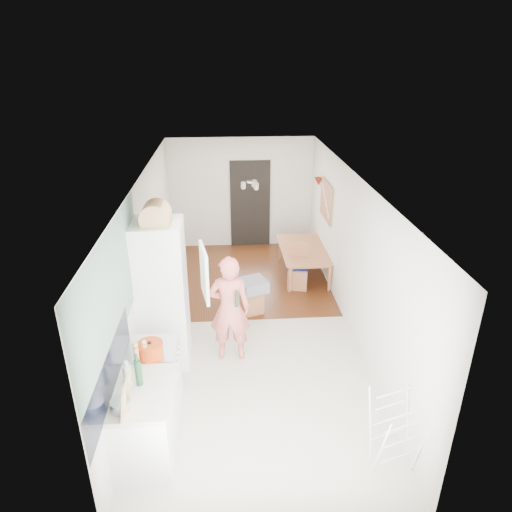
{
  "coord_description": "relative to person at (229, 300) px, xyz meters",
  "views": [
    {
      "loc": [
        -0.36,
        -6.4,
        4.16
      ],
      "look_at": [
        0.1,
        0.2,
        1.19
      ],
      "focal_mm": 32.0,
      "sensor_mm": 36.0,
      "label": 1
    }
  ],
  "objects": [
    {
      "name": "bottle_a",
      "position": [
        -0.98,
        -1.67,
        0.09
      ],
      "size": [
        0.07,
        0.07,
        0.27
      ],
      "primitive_type": "cylinder",
      "rotation": [
        0.0,
        0.0,
        0.03
      ],
      "color": "#1C4124",
      "rests_on": "worktop"
    },
    {
      "name": "dining_table",
      "position": [
        1.54,
        2.63,
        -0.72
      ],
      "size": [
        0.79,
        1.4,
        0.49
      ],
      "primitive_type": "imported",
      "rotation": [
        0.0,
        0.0,
        1.58
      ],
      "color": "#A5623A",
      "rests_on": "floor"
    },
    {
      "name": "stool",
      "position": [
        0.4,
        1.24,
        -0.75
      ],
      "size": [
        0.41,
        0.41,
        0.43
      ],
      "primitive_type": null,
      "rotation": [
        0.0,
        0.0,
        0.31
      ],
      "color": "#A5623A",
      "rests_on": "floor"
    },
    {
      "name": "doorway_recess",
      "position": [
        0.54,
        4.26,
        0.04
      ],
      "size": [
        0.9,
        0.04,
        2.0
      ],
      "primitive_type": "cube",
      "color": "black",
      "rests_on": "room_shell"
    },
    {
      "name": "pinboard_frame",
      "position": [
        1.91,
        2.68,
        0.59
      ],
      "size": [
        0.0,
        0.94,
        0.74
      ],
      "primitive_type": "cube",
      "color": "#A5623A",
      "rests_on": "room_shell"
    },
    {
      "name": "wood_floor_overlay",
      "position": [
        0.34,
        2.63,
        -0.96
      ],
      "size": [
        3.2,
        3.3,
        0.01
      ],
      "primitive_type": "cube",
      "color": "#532710",
      "rests_on": "room_shell"
    },
    {
      "name": "fridge_interior",
      "position": [
        -0.62,
        -0.0,
        0.59
      ],
      "size": [
        0.02,
        0.52,
        0.66
      ],
      "primitive_type": "cube",
      "color": "white",
      "rests_on": "room_shell"
    },
    {
      "name": "range_cooker",
      "position": [
        -0.96,
        -1.02,
        -0.52
      ],
      "size": [
        0.6,
        0.6,
        0.88
      ],
      "primitive_type": "cube",
      "color": "white",
      "rests_on": "room_shell"
    },
    {
      "name": "pinboard",
      "position": [
        1.92,
        2.68,
        0.59
      ],
      "size": [
        0.03,
        0.9,
        0.7
      ],
      "primitive_type": "cube",
      "color": "tan",
      "rests_on": "room_shell"
    },
    {
      "name": "fridge_housing",
      "position": [
        -0.93,
        -0.0,
        0.11
      ],
      "size": [
        0.66,
        0.66,
        2.15
      ],
      "primitive_type": "cube",
      "color": "white",
      "rests_on": "room_shell"
    },
    {
      "name": "bottle_b",
      "position": [
        -0.98,
        -1.67,
        0.11
      ],
      "size": [
        0.09,
        0.09,
        0.31
      ],
      "primitive_type": "cylinder",
      "rotation": [
        0.0,
        0.0,
        -0.31
      ],
      "color": "#1C4124",
      "rests_on": "worktop"
    },
    {
      "name": "wall_sconce",
      "position": [
        1.88,
        3.33,
        0.79
      ],
      "size": [
        0.18,
        0.18,
        0.16
      ],
      "primitive_type": "cone",
      "color": "maroon",
      "rests_on": "room_shell"
    },
    {
      "name": "base_cabinet",
      "position": [
        -0.96,
        -1.77,
        -0.53
      ],
      "size": [
        0.6,
        0.9,
        0.86
      ],
      "primitive_type": "cube",
      "color": "white",
      "rests_on": "room_shell"
    },
    {
      "name": "drying_rack",
      "position": [
        1.72,
        -2.07,
        -0.53
      ],
      "size": [
        0.54,
        0.52,
        0.87
      ],
      "primitive_type": null,
      "rotation": [
        0.0,
        0.0,
        0.3
      ],
      "color": "white",
      "rests_on": "floor"
    },
    {
      "name": "dining_chair",
      "position": [
        1.32,
        2.09,
        -0.52
      ],
      "size": [
        0.43,
        0.43,
        0.88
      ],
      "primitive_type": null,
      "rotation": [
        0.0,
        0.0,
        -0.18
      ],
      "color": "#A5623A",
      "rests_on": "floor"
    },
    {
      "name": "fridge_door",
      "position": [
        -0.32,
        -0.3,
        0.59
      ],
      "size": [
        0.14,
        0.56,
        0.7
      ],
      "primitive_type": "cube",
      "rotation": [
        0.0,
        0.0,
        -1.4
      ],
      "color": "white",
      "rests_on": "room_shell"
    },
    {
      "name": "pepper_mill_front",
      "position": [
        -1.07,
        -1.31,
        0.07
      ],
      "size": [
        0.06,
        0.06,
        0.22
      ],
      "primitive_type": "cylinder",
      "rotation": [
        0.0,
        0.0,
        -0.02
      ],
      "color": "tan",
      "rests_on": "worktop"
    },
    {
      "name": "pepper_mill_back",
      "position": [
        -0.99,
        -1.24,
        0.06
      ],
      "size": [
        0.07,
        0.07,
        0.21
      ],
      "primitive_type": "cylinder",
      "rotation": [
        0.0,
        0.0,
        0.16
      ],
      "color": "tan",
      "rests_on": "worktop"
    },
    {
      "name": "person",
      "position": [
        0.0,
        0.0,
        0.0
      ],
      "size": [
        0.73,
        0.5,
        1.92
      ],
      "primitive_type": "imported",
      "rotation": [
        0.0,
        0.0,
        3.08
      ],
      "color": "#DC6861",
      "rests_on": "floor"
    },
    {
      "name": "bread_bin",
      "position": [
        -0.91,
        -0.06,
        1.29
      ],
      "size": [
        0.46,
        0.45,
        0.21
      ],
      "primitive_type": null,
      "rotation": [
        0.0,
        0.0,
        -0.2
      ],
      "color": "tan",
      "rests_on": "fridge_housing"
    },
    {
      "name": "tile_splashback",
      "position": [
        -1.24,
        -1.77,
        0.19
      ],
      "size": [
        0.02,
        1.9,
        0.5
      ],
      "primitive_type": "cube",
      "color": "black",
      "rests_on": "room_shell"
    },
    {
      "name": "cooker_top",
      "position": [
        -0.96,
        -1.02,
        -0.06
      ],
      "size": [
        0.6,
        0.6,
        0.04
      ],
      "primitive_type": "cube",
      "color": "silver",
      "rests_on": "room_shell"
    },
    {
      "name": "held_bottle",
      "position": [
        0.1,
        -0.15,
        0.1
      ],
      "size": [
        0.05,
        0.05,
        0.24
      ],
      "primitive_type": "cylinder",
      "color": "#1C4124",
      "rests_on": "person"
    },
    {
      "name": "bottle_c",
      "position": [
        -1.11,
        -1.63,
        0.07
      ],
      "size": [
        0.11,
        0.11,
        0.22
      ],
      "primitive_type": "cylinder",
      "rotation": [
        0.0,
        0.0,
        -0.26
      ],
      "color": "silver",
      "rests_on": "worktop"
    },
    {
      "name": "room_shell",
      "position": [
        0.34,
        0.78,
        0.29
      ],
      "size": [
        3.2,
        7.0,
        2.5
      ],
      "primitive_type": null,
      "color": "silver",
      "rests_on": "ground"
    },
    {
      "name": "chopping_boards",
      "position": [
        -1.04,
        -2.08,
        0.15
      ],
      "size": [
        0.07,
        0.28,
        0.38
      ],
      "primitive_type": null,
      "rotation": [
        0.0,
        0.0,
        0.1
      ],
      "color": "tan",
      "rests_on": "worktop"
    },
    {
      "name": "red_casserole",
      "position": [
        -0.93,
        -1.18,
        0.05
      ],
      "size": [
        0.33,
        0.33,
        0.18
      ],
      "primitive_type": "cylinder",
      "rotation": [
        0.0,
        0.0,
        0.09
      ],
      "color": "#BB380C",
      "rests_on": "cooker_top"
    },
    {
      "name": "grey_drape",
      "position": [
        0.42,
        1.24,
        -0.43
      ],
      "size": [
        0.55,
        0.55,
        0.19
      ],
      "primitive_type": "cube",
      "rotation": [
        0.0,
        0.0,
        0.35
      ],
      "color": "gray",
      "rests_on": "stool"
    },
    {
      "name": "steel_pan",
      "position": [
        -1.11,
        -2.03,
        0.01
      ],
      "size": [
        0.22,
        0.22,
        0.1
      ],
      "primitive_type": "cylinder",
      "rotation": [
        0.0,
        0.0,
        0.09
      ],
      "color": "silver",
      "rests_on": "worktop"
    },
    {
      "name": "worktop",
      "position": [
        -0.96,
        -1.77,
        -0.07
      ],
      "size": [
        0.62,
        0.92,
        0.06
      ],
      "primitive_type": "cube",
      "color": "beige",
      "rests_on": "room_shell"
    },
    {
      "name": "floor",
      "position": [
        0.34,
        0.78,
        -0.96
      ],
      "size": [
        3.2,
        7.0,
        0.01
      ],
      "primitive_type": "cube",
      "color": "beige",
      "rests_on": "ground"
    },
    {
      "name": "sage_wall_panel",
      "position": [
        -1.25,
        -1.22,
        0.89
      ],
      "size": [
        0.02,
        3.0,
        1.3
      ],
      "primitive_type": "cube",
      "color": "gray",
      "rests_on": "room_shell"
    }
  ]
}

